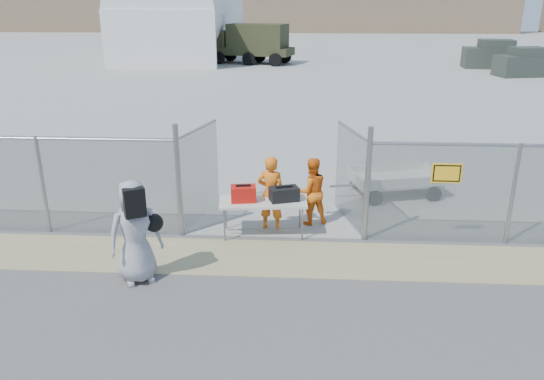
# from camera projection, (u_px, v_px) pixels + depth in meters

# --- Properties ---
(ground) EXTENTS (160.00, 160.00, 0.00)m
(ground) POSITION_uv_depth(u_px,v_px,m) (266.00, 283.00, 9.74)
(ground) COLOR #535353
(tarmac_inside) EXTENTS (160.00, 80.00, 0.01)m
(tarmac_inside) POSITION_uv_depth(u_px,v_px,m) (297.00, 55.00, 49.17)
(tarmac_inside) COLOR #989992
(tarmac_inside) RESTS_ON ground
(dirt_strip) EXTENTS (44.00, 1.60, 0.01)m
(dirt_strip) POSITION_uv_depth(u_px,v_px,m) (269.00, 258.00, 10.68)
(dirt_strip) COLOR tan
(dirt_strip) RESTS_ON ground
(distant_hills) EXTENTS (140.00, 6.00, 9.00)m
(distant_hills) POSITION_uv_depth(u_px,v_px,m) (334.00, 2.00, 81.16)
(distant_hills) COLOR #7F684F
(distant_hills) RESTS_ON ground
(chain_link_fence) EXTENTS (40.00, 0.20, 2.20)m
(chain_link_fence) POSITION_uv_depth(u_px,v_px,m) (272.00, 190.00, 11.25)
(chain_link_fence) COLOR gray
(chain_link_fence) RESTS_ON ground
(quonset_hangar) EXTENTS (9.00, 18.00, 8.00)m
(quonset_hangar) POSITION_uv_depth(u_px,v_px,m) (184.00, 10.00, 46.49)
(quonset_hangar) COLOR white
(quonset_hangar) RESTS_ON ground
(folding_table) EXTENTS (1.94, 0.96, 0.80)m
(folding_table) POSITION_uv_depth(u_px,v_px,m) (263.00, 218.00, 11.62)
(folding_table) COLOR beige
(folding_table) RESTS_ON ground
(orange_bag) EXTENTS (0.58, 0.43, 0.34)m
(orange_bag) POSITION_uv_depth(u_px,v_px,m) (243.00, 194.00, 11.42)
(orange_bag) COLOR red
(orange_bag) RESTS_ON folding_table
(black_duffel) EXTENTS (0.70, 0.54, 0.30)m
(black_duffel) POSITION_uv_depth(u_px,v_px,m) (284.00, 194.00, 11.46)
(black_duffel) COLOR black
(black_duffel) RESTS_ON folding_table
(security_worker_left) EXTENTS (0.70, 0.53, 1.72)m
(security_worker_left) POSITION_uv_depth(u_px,v_px,m) (271.00, 193.00, 11.75)
(security_worker_left) COLOR orange
(security_worker_left) RESTS_ON ground
(security_worker_right) EXTENTS (0.92, 0.81, 1.58)m
(security_worker_right) POSITION_uv_depth(u_px,v_px,m) (311.00, 191.00, 12.09)
(security_worker_right) COLOR orange
(security_worker_right) RESTS_ON ground
(visitor) EXTENTS (1.13, 1.00, 1.94)m
(visitor) POSITION_uv_depth(u_px,v_px,m) (135.00, 232.00, 9.54)
(visitor) COLOR #94959B
(visitor) RESTS_ON ground
(utility_trailer) EXTENTS (3.23, 2.20, 0.71)m
(utility_trailer) POSITION_uv_depth(u_px,v_px,m) (395.00, 182.00, 14.01)
(utility_trailer) COLOR beige
(utility_trailer) RESTS_ON ground
(military_truck) EXTENTS (6.87, 4.02, 3.08)m
(military_truck) POSITION_uv_depth(u_px,v_px,m) (252.00, 44.00, 42.18)
(military_truck) COLOR #30331C
(military_truck) RESTS_ON ground
(parked_vehicle_near) EXTENTS (4.39, 2.65, 1.86)m
(parked_vehicle_near) POSITION_uv_depth(u_px,v_px,m) (528.00, 62.00, 35.40)
(parked_vehicle_near) COLOR #323A33
(parked_vehicle_near) RESTS_ON ground
(parked_vehicle_mid) EXTENTS (4.66, 2.43, 2.03)m
(parked_vehicle_mid) POSITION_uv_depth(u_px,v_px,m) (495.00, 54.00, 39.56)
(parked_vehicle_mid) COLOR #323A33
(parked_vehicle_mid) RESTS_ON ground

